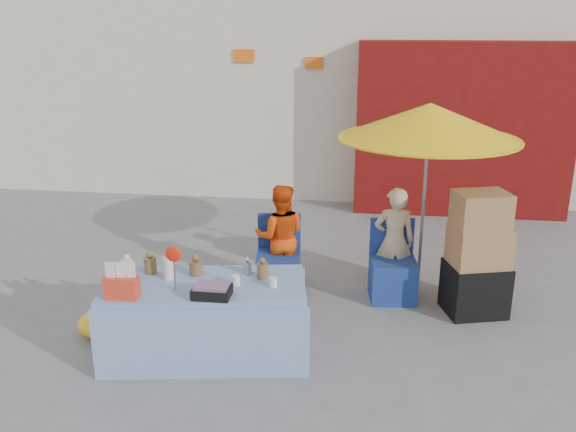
# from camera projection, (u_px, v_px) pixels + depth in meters

# --- Properties ---
(ground) EXTENTS (80.00, 80.00, 0.00)m
(ground) POSITION_uv_depth(u_px,v_px,m) (279.00, 332.00, 5.96)
(ground) COLOR slate
(ground) RESTS_ON ground
(backdrop) EXTENTS (14.00, 8.00, 7.80)m
(backdrop) POSITION_uv_depth(u_px,v_px,m) (360.00, 8.00, 12.00)
(backdrop) COLOR silver
(backdrop) RESTS_ON ground
(market_table) EXTENTS (1.93, 1.13, 1.10)m
(market_table) POSITION_uv_depth(u_px,v_px,m) (205.00, 318.00, 5.48)
(market_table) COLOR #82A0D0
(market_table) RESTS_ON ground
(chair_left) EXTENTS (0.53, 0.52, 0.85)m
(chair_left) POSITION_uv_depth(u_px,v_px,m) (279.00, 270.00, 6.76)
(chair_left) COLOR navy
(chair_left) RESTS_ON ground
(chair_right) EXTENTS (0.53, 0.52, 0.85)m
(chair_right) POSITION_uv_depth(u_px,v_px,m) (392.00, 276.00, 6.61)
(chair_right) COLOR navy
(chair_right) RESTS_ON ground
(vendor_orange) EXTENTS (0.63, 0.51, 1.20)m
(vendor_orange) POSITION_uv_depth(u_px,v_px,m) (280.00, 237.00, 6.78)
(vendor_orange) COLOR #F0490C
(vendor_orange) RESTS_ON ground
(vendor_beige) EXTENTS (0.47, 0.34, 1.22)m
(vendor_beige) POSITION_uv_depth(u_px,v_px,m) (394.00, 241.00, 6.62)
(vendor_beige) COLOR #CDB691
(vendor_beige) RESTS_ON ground
(umbrella) EXTENTS (1.90, 1.90, 2.09)m
(umbrella) POSITION_uv_depth(u_px,v_px,m) (429.00, 122.00, 6.33)
(umbrella) COLOR gray
(umbrella) RESTS_ON ground
(box_stack) EXTENTS (0.69, 0.62, 1.30)m
(box_stack) POSITION_uv_depth(u_px,v_px,m) (478.00, 259.00, 6.17)
(box_stack) COLOR black
(box_stack) RESTS_ON ground
(tarp_bundle) EXTENTS (0.64, 0.55, 0.25)m
(tarp_bundle) POSITION_uv_depth(u_px,v_px,m) (107.00, 324.00, 5.85)
(tarp_bundle) COLOR yellow
(tarp_bundle) RESTS_ON ground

